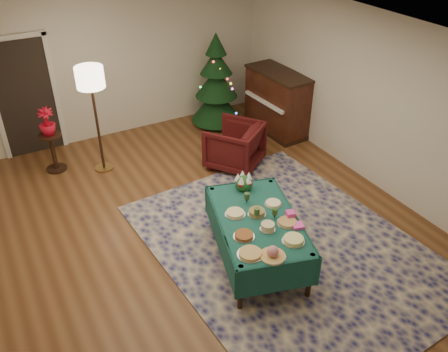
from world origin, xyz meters
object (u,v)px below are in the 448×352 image
piano (277,103)px  buffet_table (257,227)px  armchair (234,144)px  potted_plant (48,128)px  side_table (53,153)px  christmas_tree (216,85)px  gift_box (290,215)px  floor_lamp (91,84)px

piano → buffet_table: bearing=-128.3°
armchair → potted_plant: potted_plant is taller
side_table → christmas_tree: size_ratio=0.37×
gift_box → piano: bearing=57.8°
gift_box → potted_plant: bearing=119.8°
floor_lamp → potted_plant: size_ratio=3.91×
buffet_table → christmas_tree: (1.48, 3.82, 0.29)m
side_table → christmas_tree: christmas_tree is taller
side_table → potted_plant: (0.00, 0.00, 0.48)m
gift_box → piano: (1.98, 3.16, -0.13)m
floor_lamp → potted_plant: 1.10m
floor_lamp → piano: bearing=-3.9°
floor_lamp → christmas_tree: christmas_tree is taller
christmas_tree → piano: size_ratio=1.30×
armchair → side_table: (-2.74, 1.37, -0.10)m
christmas_tree → side_table: bearing=-175.8°
side_table → potted_plant: potted_plant is taller
armchair → potted_plant: (-2.74, 1.37, 0.37)m
buffet_table → gift_box: size_ratio=18.03×
buffet_table → side_table: bearing=116.6°
armchair → side_table: 3.07m
potted_plant → christmas_tree: christmas_tree is taller
side_table → christmas_tree: (3.27, 0.24, 0.50)m
floor_lamp → piano: size_ratio=1.28×
floor_lamp → side_table: floor_lamp is taller
gift_box → side_table: (-2.16, 3.76, -0.39)m
gift_box → armchair: bearing=76.2°
floor_lamp → potted_plant: bearing=152.8°
buffet_table → christmas_tree: size_ratio=1.05×
buffet_table → floor_lamp: floor_lamp is taller
floor_lamp → armchair: bearing=-26.4°
floor_lamp → piano: (3.42, -0.23, -0.96)m
armchair → floor_lamp: floor_lamp is taller
gift_box → side_table: gift_box is taller
christmas_tree → piano: 1.24m
gift_box → floor_lamp: bearing=112.9°
potted_plant → piano: (4.14, -0.60, -0.22)m
armchair → floor_lamp: bearing=-61.9°
armchair → side_table: bearing=-62.1°
buffet_table → armchair: bearing=66.6°
piano → potted_plant: bearing=171.7°
floor_lamp → buffet_table: bearing=-71.6°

